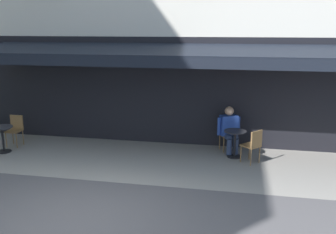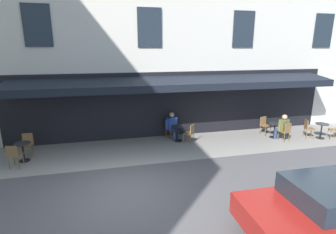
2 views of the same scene
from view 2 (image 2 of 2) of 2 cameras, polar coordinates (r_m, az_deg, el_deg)
ground_plane at (r=8.40m, az=-9.39°, el=-16.02°), size 70.00×70.00×0.00m
sidewalk_cafe_terrace at (r=12.00m, az=5.12°, el=-6.12°), size 20.50×3.20×0.01m
cafe_table_near_entrance at (r=13.80m, az=22.38°, el=-2.26°), size 0.60×0.60×0.75m
cafe_chair_wicker_kerbside at (r=13.42m, az=24.47°, el=-2.70°), size 0.49×0.49×0.91m
cafe_chair_wicker_near_door at (r=14.16m, az=20.42°, el=-1.41°), size 0.49×0.49×0.91m
cafe_table_mid_terrace at (r=12.30m, az=2.20°, el=-3.12°), size 0.60×0.60×0.75m
cafe_chair_wicker_corner_left at (r=12.03m, az=4.90°, el=-3.30°), size 0.56×0.56×0.91m
cafe_chair_wicker_by_window at (r=12.76m, az=0.44°, el=-2.18°), size 0.52×0.52×0.91m
cafe_table_streetside at (r=14.71m, az=30.67°, el=-2.23°), size 0.60×0.60×0.75m
cafe_chair_wicker_under_awning at (r=14.92m, az=32.99°, el=-2.11°), size 0.53×0.53×0.91m
cafe_chair_wicker_corner_right at (r=14.46m, az=28.40°, el=-1.97°), size 0.52×0.52×0.91m
cafe_table_far_end at (r=11.60m, az=-29.26°, el=-6.22°), size 0.60×0.60×0.75m
cafe_chair_wicker_back_row at (r=11.07m, az=-30.78°, el=-7.08°), size 0.47×0.47×0.91m
cafe_chair_wicker_facing_street at (r=12.15m, az=-28.50°, el=-4.93°), size 0.40×0.40×0.91m
seated_patron_in_blue at (r=12.55m, az=1.03°, el=-1.73°), size 0.63×0.64×1.31m
seated_companion_in_olive at (r=13.50m, az=23.82°, el=-1.89°), size 0.63×0.60×1.29m
parked_car_red at (r=7.49m, az=32.78°, el=-16.18°), size 4.32×1.86×1.33m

